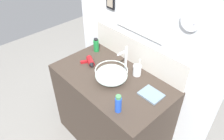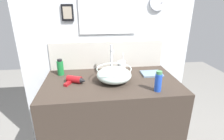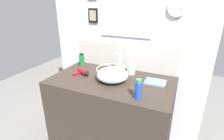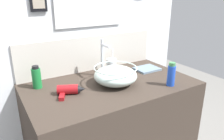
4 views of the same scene
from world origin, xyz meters
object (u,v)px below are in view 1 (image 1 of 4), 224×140
shampoo_bottle (118,104)px  lotion_bottle (96,45)px  toothbrush_cup (137,70)px  faucet (125,58)px  glass_bowl_sink (111,75)px  hand_towel (151,94)px  hair_drier (90,62)px

shampoo_bottle → lotion_bottle: 0.90m
toothbrush_cup → shampoo_bottle: 0.49m
lotion_bottle → faucet: bearing=-5.2°
toothbrush_cup → lotion_bottle: size_ratio=1.20×
toothbrush_cup → shampoo_bottle: bearing=-65.5°
glass_bowl_sink → hand_towel: (0.38, 0.12, -0.06)m
shampoo_bottle → toothbrush_cup: bearing=114.5°
faucet → hair_drier: (-0.33, -0.17, -0.14)m
hair_drier → toothbrush_cup: toothbrush_cup is taller
glass_bowl_sink → toothbrush_cup: bearing=65.4°
faucet → shampoo_bottle: (0.31, -0.39, -0.08)m
glass_bowl_sink → hand_towel: size_ratio=1.57×
hair_drier → glass_bowl_sink: bearing=-1.4°
lotion_bottle → hand_towel: lotion_bottle is taller
glass_bowl_sink → lotion_bottle: (-0.48, 0.22, 0.01)m
toothbrush_cup → lotion_bottle: toothbrush_cup is taller
toothbrush_cup → lotion_bottle: bearing=-178.4°
faucet → lotion_bottle: bearing=174.8°
toothbrush_cup → shampoo_bottle: toothbrush_cup is taller
toothbrush_cup → hand_towel: bearing=-23.3°
faucet → hair_drier: 0.39m
glass_bowl_sink → faucet: faucet is taller
glass_bowl_sink → shampoo_bottle: 0.38m
hair_drier → shampoo_bottle: size_ratio=1.15×
toothbrush_cup → hair_drier: bearing=-152.7°
glass_bowl_sink → toothbrush_cup: 0.26m
shampoo_bottle → lotion_bottle: size_ratio=1.07×
glass_bowl_sink → lotion_bottle: 0.53m
faucet → toothbrush_cup: (0.11, 0.06, -0.11)m
glass_bowl_sink → lotion_bottle: lotion_bottle is taller
hair_drier → shampoo_bottle: (0.64, -0.22, 0.05)m
faucet → hand_towel: size_ratio=1.51×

